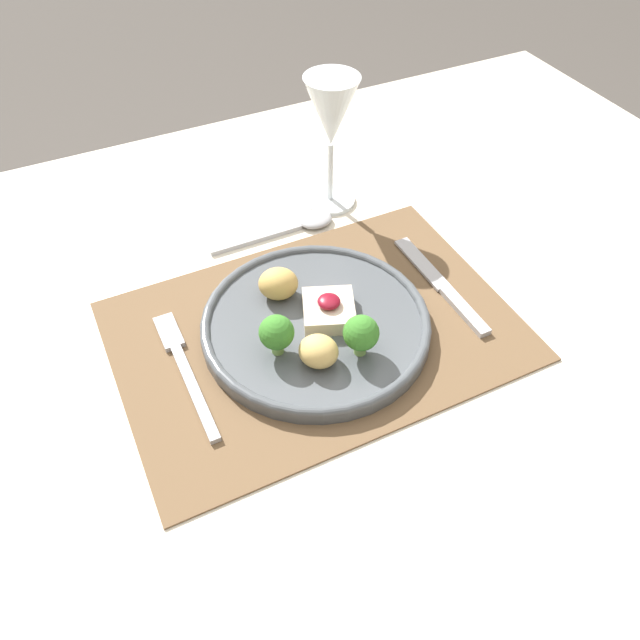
{
  "coord_description": "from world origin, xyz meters",
  "views": [
    {
      "loc": [
        -0.22,
        -0.46,
        1.32
      ],
      "look_at": [
        0.0,
        -0.0,
        0.78
      ],
      "focal_mm": 35.0,
      "sensor_mm": 36.0,
      "label": 1
    }
  ],
  "objects_px": {
    "knife": "(446,290)",
    "wine_glass_near": "(331,118)",
    "spoon": "(301,224)",
    "dinner_plate": "(319,324)",
    "fork": "(183,364)"
  },
  "relations": [
    {
      "from": "fork",
      "to": "wine_glass_near",
      "type": "relative_size",
      "value": 1.02
    },
    {
      "from": "knife",
      "to": "wine_glass_near",
      "type": "distance_m",
      "value": 0.28
    },
    {
      "from": "spoon",
      "to": "knife",
      "type": "bearing_deg",
      "value": -59.38
    },
    {
      "from": "knife",
      "to": "spoon",
      "type": "relative_size",
      "value": 1.09
    },
    {
      "from": "dinner_plate",
      "to": "wine_glass_near",
      "type": "height_order",
      "value": "wine_glass_near"
    },
    {
      "from": "dinner_plate",
      "to": "knife",
      "type": "xyz_separation_m",
      "value": [
        0.18,
        -0.01,
        -0.01
      ]
    },
    {
      "from": "spoon",
      "to": "fork",
      "type": "bearing_deg",
      "value": -139.8
    },
    {
      "from": "fork",
      "to": "dinner_plate",
      "type": "bearing_deg",
      "value": -8.75
    },
    {
      "from": "fork",
      "to": "wine_glass_near",
      "type": "bearing_deg",
      "value": 34.74
    },
    {
      "from": "dinner_plate",
      "to": "fork",
      "type": "xyz_separation_m",
      "value": [
        -0.16,
        0.02,
        -0.01
      ]
    },
    {
      "from": "dinner_plate",
      "to": "wine_glass_near",
      "type": "relative_size",
      "value": 1.42
    },
    {
      "from": "knife",
      "to": "wine_glass_near",
      "type": "height_order",
      "value": "wine_glass_near"
    },
    {
      "from": "fork",
      "to": "spoon",
      "type": "relative_size",
      "value": 1.09
    },
    {
      "from": "dinner_plate",
      "to": "knife",
      "type": "distance_m",
      "value": 0.18
    },
    {
      "from": "spoon",
      "to": "wine_glass_near",
      "type": "distance_m",
      "value": 0.15
    }
  ]
}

